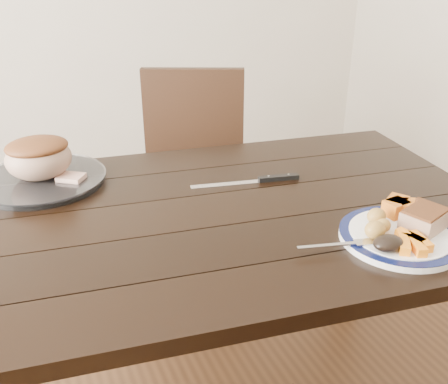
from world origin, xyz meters
name	(u,v)px	position (x,y,z in m)	size (l,w,h in m)	color
dining_table	(193,243)	(0.00, 0.00, 0.66)	(1.71, 1.11, 0.75)	black
chair_far	(193,172)	(0.27, 0.73, 0.52)	(0.56, 0.56, 0.93)	black
dinner_plate	(399,237)	(0.39, -0.32, 0.76)	(0.28, 0.28, 0.02)	white
plate_rim	(400,234)	(0.39, -0.32, 0.77)	(0.28, 0.28, 0.02)	#0B1138
serving_platter	(43,181)	(-0.33, 0.34, 0.76)	(0.35, 0.35, 0.02)	white
pork_slice	(424,220)	(0.45, -0.33, 0.79)	(0.10, 0.08, 0.04)	tan
roasted_potatoes	(377,224)	(0.34, -0.30, 0.79)	(0.09, 0.09, 0.04)	gold
carrot_batons	(413,242)	(0.37, -0.38, 0.78)	(0.09, 0.10, 0.02)	orange
pumpkin_wedges	(401,207)	(0.45, -0.25, 0.79)	(0.10, 0.09, 0.04)	orange
dark_mushroom	(388,243)	(0.31, -0.37, 0.79)	(0.07, 0.05, 0.03)	black
fork	(342,245)	(0.24, -0.31, 0.77)	(0.18, 0.06, 0.00)	silver
roast_joint	(39,159)	(-0.33, 0.34, 0.83)	(0.18, 0.16, 0.12)	#A67D65
cut_slice	(71,178)	(-0.26, 0.28, 0.78)	(0.07, 0.06, 0.02)	tan
carving_knife	(265,179)	(0.26, 0.09, 0.76)	(0.32, 0.09, 0.01)	silver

